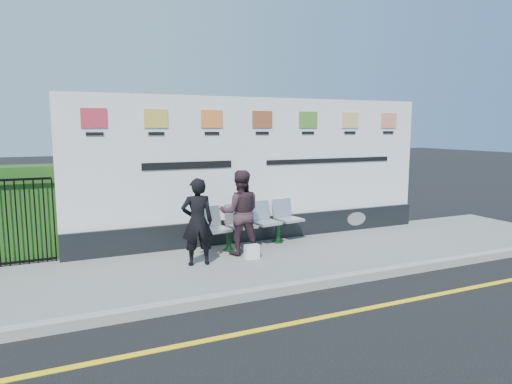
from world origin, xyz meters
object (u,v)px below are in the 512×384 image
bench (254,235)px  woman_left (197,222)px  billboard (261,179)px  woman_right (240,213)px

bench → woman_left: woman_left is taller
woman_left → bench: bearing=-144.8°
billboard → woman_right: size_ratio=5.00×
bench → woman_left: 1.66m
billboard → woman_right: 1.36m
woman_left → woman_right: bearing=-153.2°
billboard → woman_right: bearing=-132.3°
billboard → woman_right: (-0.85, -0.94, -0.50)m
woman_right → woman_left: bearing=35.7°
woman_left → woman_right: 0.99m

